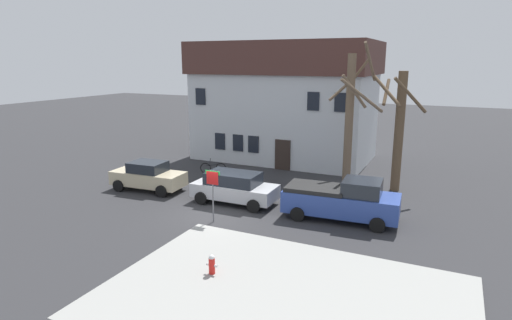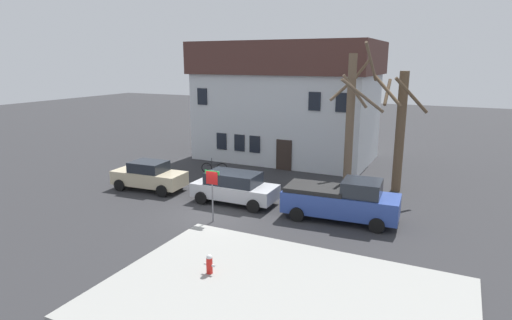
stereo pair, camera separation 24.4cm
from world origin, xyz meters
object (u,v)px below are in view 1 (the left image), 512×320
at_px(tree_bare_near, 350,117).
at_px(car_silver_wagon, 234,187).
at_px(fire_hydrant, 212,264).
at_px(bicycle_leaning, 213,168).
at_px(tree_bare_mid, 398,128).
at_px(car_beige_sedan, 148,176).
at_px(pickup_truck_blue, 342,200).
at_px(street_sign_pole, 213,186).
at_px(building_main, 285,100).

relative_size(tree_bare_near, car_silver_wagon, 1.86).
bearing_deg(fire_hydrant, bicycle_leaning, 120.71).
bearing_deg(tree_bare_mid, tree_bare_near, -162.01).
bearing_deg(tree_bare_near, car_beige_sedan, -153.26).
bearing_deg(tree_bare_near, tree_bare_mid, 17.99).
distance_m(tree_bare_mid, pickup_truck_blue, 6.71).
bearing_deg(car_beige_sedan, tree_bare_near, 26.74).
xyz_separation_m(pickup_truck_blue, street_sign_pole, (-5.32, -2.87, 0.76)).
xyz_separation_m(pickup_truck_blue, fire_hydrant, (-2.71, -7.34, -0.50)).
relative_size(tree_bare_near, bicycle_leaning, 5.10).
bearing_deg(bicycle_leaning, car_beige_sedan, -106.88).
height_order(building_main, street_sign_pole, building_main).
bearing_deg(fire_hydrant, street_sign_pole, 120.30).
xyz_separation_m(building_main, street_sign_pole, (2.00, -14.06, -2.70)).
xyz_separation_m(car_beige_sedan, bicycle_leaning, (1.47, 4.83, -0.48)).
bearing_deg(building_main, street_sign_pole, -81.91).
height_order(building_main, tree_bare_mid, building_main).
relative_size(building_main, street_sign_pole, 5.34).
xyz_separation_m(car_silver_wagon, pickup_truck_blue, (5.71, 0.04, 0.11)).
height_order(building_main, car_beige_sedan, building_main).
bearing_deg(street_sign_pole, tree_bare_mid, 51.68).
relative_size(car_silver_wagon, pickup_truck_blue, 0.82).
height_order(tree_bare_mid, car_silver_wagon, tree_bare_mid).
height_order(building_main, pickup_truck_blue, building_main).
bearing_deg(fire_hydrant, pickup_truck_blue, 69.75).
xyz_separation_m(building_main, bicycle_leaning, (-2.53, -6.50, -4.07)).
distance_m(tree_bare_near, car_silver_wagon, 7.79).
distance_m(tree_bare_near, car_beige_sedan, 12.12).
relative_size(street_sign_pole, bicycle_leaning, 1.51).
relative_size(tree_bare_near, tree_bare_mid, 1.23).
relative_size(car_beige_sedan, fire_hydrant, 6.25).
distance_m(car_silver_wagon, fire_hydrant, 7.90).
xyz_separation_m(car_beige_sedan, street_sign_pole, (6.00, -2.73, 0.90)).
bearing_deg(car_beige_sedan, pickup_truck_blue, 0.72).
distance_m(car_silver_wagon, pickup_truck_blue, 5.72).
distance_m(car_beige_sedan, bicycle_leaning, 5.07).
relative_size(building_main, car_silver_wagon, 2.94).
relative_size(car_silver_wagon, street_sign_pole, 1.82).
relative_size(tree_bare_near, street_sign_pole, 3.38).
xyz_separation_m(tree_bare_mid, street_sign_pole, (-6.95, -8.79, -1.93)).
relative_size(tree_bare_mid, bicycle_leaning, 4.16).
relative_size(pickup_truck_blue, fire_hydrant, 7.80).
distance_m(building_main, fire_hydrant, 19.50).
bearing_deg(pickup_truck_blue, building_main, 123.19).
bearing_deg(street_sign_pole, car_beige_sedan, 155.56).
bearing_deg(car_silver_wagon, tree_bare_near, 47.05).
distance_m(fire_hydrant, bicycle_leaning, 13.99).
distance_m(building_main, car_silver_wagon, 11.90).
height_order(car_silver_wagon, street_sign_pole, street_sign_pole).
xyz_separation_m(building_main, tree_bare_mid, (8.94, -5.27, -0.76)).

